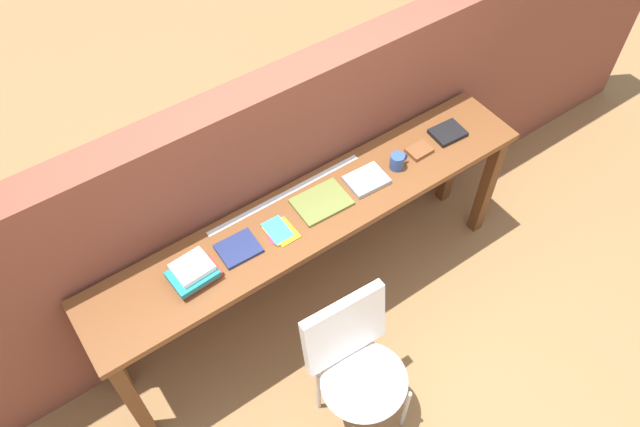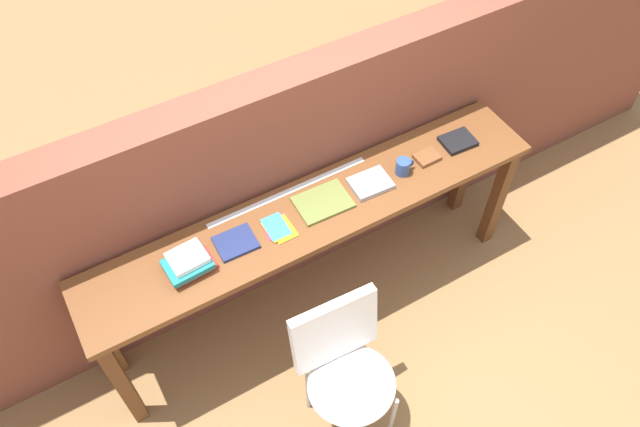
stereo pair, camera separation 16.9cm
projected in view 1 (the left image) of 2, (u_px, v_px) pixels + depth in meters
The scene contains 13 objects.
ground_plane at pixel (344, 334), 3.70m from camera, with size 40.00×40.00×0.00m, color olive.
brick_wall_back at pixel (279, 185), 3.44m from camera, with size 6.00×0.20×1.49m, color brown.
sideboard at pixel (315, 226), 3.27m from camera, with size 2.50×0.44×0.88m.
chair_white_moulded at pixel (357, 364), 3.02m from camera, with size 0.46×0.48×0.89m.
book_stack_leftmost at pixel (194, 273), 2.87m from camera, with size 0.23×0.18×0.09m.
magazine_cycling at pixel (239, 249), 3.00m from camera, with size 0.19×0.16×0.02m, color navy.
pamphlet_pile_colourful at pixel (279, 231), 3.07m from camera, with size 0.15×0.18×0.01m.
book_open_centre at pixel (321, 202), 3.18m from camera, with size 0.28×0.20×0.02m, color olive.
book_grey_hardcover at pixel (366, 180), 3.26m from camera, with size 0.21×0.16×0.03m, color #9E9EA3.
mug at pixel (397, 161), 3.30m from camera, with size 0.11×0.08×0.09m.
leather_journal_brown at pixel (419, 151), 3.40m from camera, with size 0.13×0.10×0.02m, color brown.
book_repair_rightmost at pixel (448, 133), 3.48m from camera, with size 0.18×0.14×0.03m, color black.
ruler_metal_back_edge at pixel (286, 194), 3.22m from camera, with size 0.92×0.03×0.00m, color silver.
Camera 1 is at (-1.10, -1.32, 3.36)m, focal length 35.00 mm.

